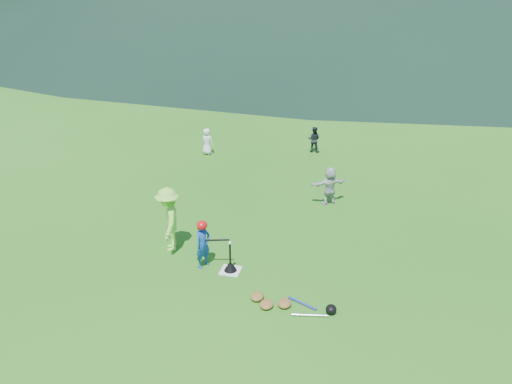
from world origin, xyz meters
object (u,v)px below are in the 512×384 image
at_px(batting_tee, 230,266).
at_px(equipment_pile, 284,304).
at_px(fielder_b, 314,139).
at_px(adult_coach, 169,220).
at_px(batter_child, 203,244).
at_px(home_plate, 231,271).
at_px(fielder_a, 207,141).
at_px(fielder_d, 330,186).

height_order(batting_tee, equipment_pile, batting_tee).
bearing_deg(fielder_b, adult_coach, 75.31).
distance_m(batter_child, batting_tee, 0.80).
distance_m(adult_coach, batting_tee, 1.94).
relative_size(home_plate, batter_child, 0.39).
bearing_deg(equipment_pile, batting_tee, 145.11).
bearing_deg(equipment_pile, fielder_b, 94.03).
xyz_separation_m(adult_coach, fielder_a, (-1.35, 6.84, -0.31)).
distance_m(home_plate, fielder_a, 8.09).
distance_m(fielder_b, fielder_d, 4.62).
bearing_deg(fielder_d, equipment_pile, 55.35).
height_order(fielder_a, fielder_b, fielder_a).
bearing_deg(batting_tee, fielder_d, 66.59).
bearing_deg(home_plate, fielder_b, 84.99).
bearing_deg(fielder_d, fielder_b, -107.60).
relative_size(adult_coach, fielder_a, 1.63).
height_order(batter_child, fielder_a, batter_child).
xyz_separation_m(adult_coach, fielder_d, (3.51, 3.54, -0.24)).
relative_size(batter_child, batting_tee, 1.68).
relative_size(adult_coach, fielder_b, 1.65).
distance_m(fielder_d, equipment_pile, 5.20).
relative_size(adult_coach, equipment_pile, 0.90).
relative_size(home_plate, adult_coach, 0.28).
relative_size(fielder_b, batting_tee, 1.44).
bearing_deg(batting_tee, adult_coach, 160.00).
height_order(adult_coach, batting_tee, adult_coach).
height_order(fielder_a, fielder_d, fielder_d).
distance_m(home_plate, equipment_pile, 1.76).
bearing_deg(batting_tee, fielder_a, 112.31).
bearing_deg(fielder_b, batting_tee, 87.37).
distance_m(fielder_a, batting_tee, 8.08).
height_order(batter_child, batting_tee, batter_child).
relative_size(batter_child, fielder_a, 1.16).
relative_size(batter_child, equipment_pile, 0.64).
height_order(adult_coach, fielder_d, adult_coach).
bearing_deg(fielder_b, fielder_a, 19.72).
bearing_deg(fielder_d, home_plate, 35.94).
xyz_separation_m(fielder_b, batting_tee, (-0.76, -8.66, -0.36)).
relative_size(fielder_a, batting_tee, 1.46).
xyz_separation_m(batter_child, adult_coach, (-1.05, 0.56, 0.24)).
bearing_deg(fielder_a, fielder_b, -147.85).
relative_size(batter_child, fielder_b, 1.17).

